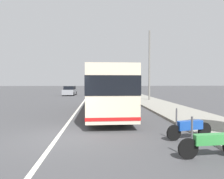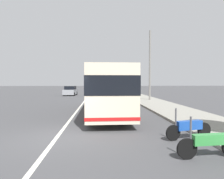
% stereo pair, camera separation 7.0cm
% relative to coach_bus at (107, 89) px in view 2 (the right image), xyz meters
% --- Properties ---
extents(ground_plane, '(220.00, 220.00, 0.00)m').
position_rel_coach_bus_xyz_m(ground_plane, '(-6.21, 2.31, -1.77)').
color(ground_plane, '#424244').
extents(sidewalk_curb, '(110.00, 3.60, 0.14)m').
position_rel_coach_bus_xyz_m(sidewalk_curb, '(3.79, -5.26, -1.70)').
color(sidewalk_curb, gray).
rests_on(sidewalk_curb, ground).
extents(lane_divider_line, '(110.00, 0.16, 0.01)m').
position_rel_coach_bus_xyz_m(lane_divider_line, '(3.79, 2.31, -1.77)').
color(lane_divider_line, silver).
rests_on(lane_divider_line, ground).
extents(coach_bus, '(11.42, 2.65, 3.14)m').
position_rel_coach_bus_xyz_m(coach_bus, '(0.00, 0.00, 0.00)').
color(coach_bus, beige).
rests_on(coach_bus, ground).
extents(motorcycle_nearest_curb, '(0.33, 2.08, 1.26)m').
position_rel_coach_bus_xyz_m(motorcycle_nearest_curb, '(-8.79, -2.71, -1.31)').
color(motorcycle_nearest_curb, black).
rests_on(motorcycle_nearest_curb, ground).
extents(motorcycle_by_tree, '(0.57, 2.05, 1.26)m').
position_rel_coach_bus_xyz_m(motorcycle_by_tree, '(-6.88, -2.99, -1.31)').
color(motorcycle_by_tree, black).
rests_on(motorcycle_by_tree, ground).
extents(car_behind_bus, '(4.75, 2.14, 1.55)m').
position_rel_coach_bus_xyz_m(car_behind_bus, '(16.77, 0.13, -1.03)').
color(car_behind_bus, silver).
rests_on(car_behind_bus, ground).
extents(car_far_distant, '(4.35, 2.02, 1.59)m').
position_rel_coach_bus_xyz_m(car_far_distant, '(19.46, 5.46, -1.02)').
color(car_far_distant, gray).
rests_on(car_far_distant, ground).
extents(car_ahead_same_lane, '(4.26, 1.86, 1.47)m').
position_rel_coach_bus_xyz_m(car_ahead_same_lane, '(36.87, 0.51, -1.07)').
color(car_ahead_same_lane, black).
rests_on(car_ahead_same_lane, ground).
extents(utility_pole, '(0.21, 0.21, 8.40)m').
position_rel_coach_bus_xyz_m(utility_pole, '(8.59, -5.51, 2.43)').
color(utility_pole, slate).
rests_on(utility_pole, ground).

